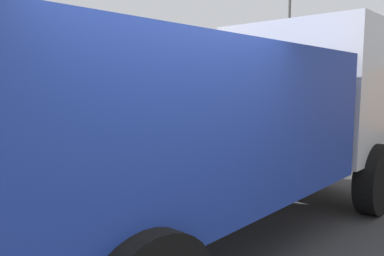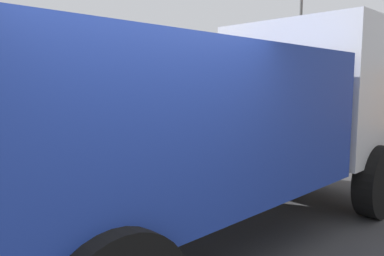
# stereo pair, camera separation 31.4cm
# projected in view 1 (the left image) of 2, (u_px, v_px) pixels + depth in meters

# --- Properties ---
(loose_tire) EXTENTS (1.27, 0.65, 1.25)m
(loose_tire) POSITION_uv_depth(u_px,v_px,m) (21.00, 157.00, 6.29)
(loose_tire) COLOR black
(loose_tire) RESTS_ON sidewalk_curb
(stop_sign) EXTENTS (0.76, 0.08, 2.39)m
(stop_sign) POSITION_uv_depth(u_px,v_px,m) (128.00, 93.00, 8.01)
(stop_sign) COLOR gray
(stop_sign) RESTS_ON sidewalk_curb
(dump_truck_blue) EXTENTS (7.08, 2.99, 3.00)m
(dump_truck_blue) POSITION_uv_depth(u_px,v_px,m) (227.00, 114.00, 4.93)
(dump_truck_blue) COLOR #1E3899
(dump_truck_blue) RESTS_ON ground
(street_light_pole) EXTENTS (0.12, 0.12, 6.53)m
(street_light_pole) POSITION_uv_depth(u_px,v_px,m) (288.00, 46.00, 14.05)
(street_light_pole) COLOR #595B5E
(street_light_pole) RESTS_ON sidewalk_curb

